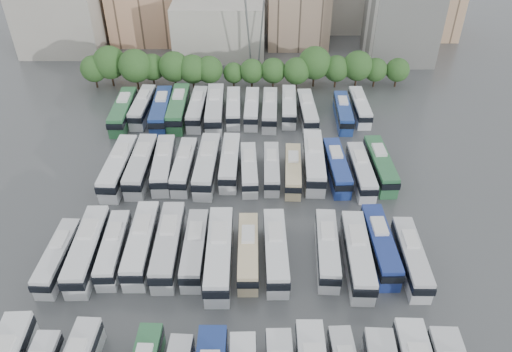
{
  "coord_description": "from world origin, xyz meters",
  "views": [
    {
      "loc": [
        2.92,
        -49.87,
        45.68
      ],
      "look_at": [
        2.54,
        7.85,
        3.0
      ],
      "focal_mm": 35.0,
      "sensor_mm": 36.0,
      "label": 1
    }
  ],
  "objects_px": {
    "bus_r3_s5": "(215,109)",
    "bus_r1_s7": "(248,252)",
    "bus_r2_s3": "(164,164)",
    "bus_r2_s11": "(337,167)",
    "bus_r1_s10": "(327,249)",
    "bus_r1_s4": "(168,245)",
    "bus_r1_s0": "(58,257)",
    "bus_r2_s5": "(207,165)",
    "bus_r2_s10": "(314,161)",
    "bus_r1_s13": "(411,257)",
    "bus_r2_s6": "(230,162)",
    "bus_r1_s8": "(276,251)",
    "bus_r2_s9": "(293,170)",
    "bus_r3_s9": "(289,106)",
    "bus_r3_s0": "(123,111)",
    "bus_r3_s3": "(178,108)",
    "bus_r2_s7": "(249,169)",
    "bus_r1_s6": "(219,254)",
    "bus_r1_s12": "(380,245)",
    "bus_r2_s2": "(141,165)",
    "bus_r3_s12": "(343,112)",
    "bus_r1_s11": "(357,255)",
    "bus_r3_s4": "(198,108)",
    "bus_r2_s13": "(380,165)",
    "bus_r1_s5": "(195,249)",
    "bus_r3_s10": "(307,111)",
    "bus_r3_s6": "(234,107)",
    "bus_r1_s2": "(114,248)",
    "bus_r3_s7": "(252,108)",
    "bus_r3_s8": "(270,109)",
    "bus_r1_s1": "(88,249)",
    "bus_r3_s2": "(161,110)",
    "bus_r3_s1": "(143,106)",
    "bus_r2_s1": "(119,167)"
  },
  "relations": [
    {
      "from": "bus_r3_s5",
      "to": "bus_r1_s7",
      "type": "bearing_deg",
      "value": -80.94
    },
    {
      "from": "bus_r2_s3",
      "to": "bus_r2_s11",
      "type": "distance_m",
      "value": 26.39
    },
    {
      "from": "bus_r1_s10",
      "to": "bus_r1_s4",
      "type": "bearing_deg",
      "value": -178.08
    },
    {
      "from": "bus_r1_s0",
      "to": "bus_r2_s5",
      "type": "relative_size",
      "value": 0.84
    },
    {
      "from": "bus_r2_s10",
      "to": "bus_r1_s13",
      "type": "bearing_deg",
      "value": -61.33
    },
    {
      "from": "bus_r1_s7",
      "to": "bus_r2_s11",
      "type": "height_order",
      "value": "bus_r2_s11"
    },
    {
      "from": "bus_r1_s10",
      "to": "bus_r2_s6",
      "type": "height_order",
      "value": "bus_r2_s6"
    },
    {
      "from": "bus_r1_s8",
      "to": "bus_r2_s9",
      "type": "height_order",
      "value": "bus_r1_s8"
    },
    {
      "from": "bus_r1_s8",
      "to": "bus_r3_s9",
      "type": "distance_m",
      "value": 37.34
    },
    {
      "from": "bus_r3_s0",
      "to": "bus_r2_s10",
      "type": "bearing_deg",
      "value": -26.06
    },
    {
      "from": "bus_r1_s7",
      "to": "bus_r1_s4",
      "type": "bearing_deg",
      "value": 174.2
    },
    {
      "from": "bus_r3_s3",
      "to": "bus_r2_s7",
      "type": "bearing_deg",
      "value": -54.85
    },
    {
      "from": "bus_r1_s6",
      "to": "bus_r1_s12",
      "type": "height_order",
      "value": "bus_r1_s6"
    },
    {
      "from": "bus_r2_s2",
      "to": "bus_r3_s12",
      "type": "xyz_separation_m",
      "value": [
        32.97,
        17.03,
        -0.25
      ]
    },
    {
      "from": "bus_r1_s11",
      "to": "bus_r3_s4",
      "type": "distance_m",
      "value": 43.42
    },
    {
      "from": "bus_r1_s7",
      "to": "bus_r3_s5",
      "type": "xyz_separation_m",
      "value": [
        -6.68,
        35.57,
        0.33
      ]
    },
    {
      "from": "bus_r2_s13",
      "to": "bus_r2_s5",
      "type": "bearing_deg",
      "value": 178.06
    },
    {
      "from": "bus_r1_s5",
      "to": "bus_r1_s12",
      "type": "xyz_separation_m",
      "value": [
        23.01,
        0.71,
        0.1
      ]
    },
    {
      "from": "bus_r1_s4",
      "to": "bus_r3_s10",
      "type": "distance_m",
      "value": 39.79
    },
    {
      "from": "bus_r3_s10",
      "to": "bus_r3_s12",
      "type": "xyz_separation_m",
      "value": [
        6.4,
        -0.27,
        -0.08
      ]
    },
    {
      "from": "bus_r2_s6",
      "to": "bus_r3_s9",
      "type": "relative_size",
      "value": 1.04
    },
    {
      "from": "bus_r2_s2",
      "to": "bus_r3_s4",
      "type": "height_order",
      "value": "bus_r2_s2"
    },
    {
      "from": "bus_r2_s13",
      "to": "bus_r3_s6",
      "type": "distance_m",
      "value": 29.46
    },
    {
      "from": "bus_r1_s2",
      "to": "bus_r1_s12",
      "type": "height_order",
      "value": "bus_r1_s12"
    },
    {
      "from": "bus_r1_s4",
      "to": "bus_r3_s7",
      "type": "relative_size",
      "value": 1.14
    },
    {
      "from": "bus_r1_s5",
      "to": "bus_r1_s6",
      "type": "distance_m",
      "value": 3.32
    },
    {
      "from": "bus_r2_s6",
      "to": "bus_r3_s5",
      "type": "bearing_deg",
      "value": 103.16
    },
    {
      "from": "bus_r2_s3",
      "to": "bus_r2_s9",
      "type": "bearing_deg",
      "value": -6.42
    },
    {
      "from": "bus_r2_s5",
      "to": "bus_r3_s9",
      "type": "xyz_separation_m",
      "value": [
        13.33,
        19.13,
        -0.25
      ]
    },
    {
      "from": "bus_r1_s8",
      "to": "bus_r3_s8",
      "type": "relative_size",
      "value": 1.04
    },
    {
      "from": "bus_r2_s9",
      "to": "bus_r3_s8",
      "type": "height_order",
      "value": "bus_r3_s8"
    },
    {
      "from": "bus_r1_s11",
      "to": "bus_r1_s13",
      "type": "relative_size",
      "value": 1.1
    },
    {
      "from": "bus_r1_s1",
      "to": "bus_r2_s5",
      "type": "bearing_deg",
      "value": 52.7
    },
    {
      "from": "bus_r3_s2",
      "to": "bus_r3_s3",
      "type": "xyz_separation_m",
      "value": [
        2.96,
        0.74,
        0.04
      ]
    },
    {
      "from": "bus_r1_s8",
      "to": "bus_r3_s6",
      "type": "bearing_deg",
      "value": 98.99
    },
    {
      "from": "bus_r2_s11",
      "to": "bus_r3_s7",
      "type": "relative_size",
      "value": 1.05
    },
    {
      "from": "bus_r1_s8",
      "to": "bus_r2_s9",
      "type": "xyz_separation_m",
      "value": [
        3.05,
        17.21,
        -0.22
      ]
    },
    {
      "from": "bus_r3_s3",
      "to": "bus_r1_s13",
      "type": "bearing_deg",
      "value": -48.42
    },
    {
      "from": "bus_r1_s2",
      "to": "bus_r3_s12",
      "type": "distance_m",
      "value": 47.84
    },
    {
      "from": "bus_r2_s3",
      "to": "bus_r3_s9",
      "type": "bearing_deg",
      "value": 40.22
    },
    {
      "from": "bus_r1_s6",
      "to": "bus_r3_s6",
      "type": "bearing_deg",
      "value": 89.06
    },
    {
      "from": "bus_r1_s4",
      "to": "bus_r2_s2",
      "type": "distance_m",
      "value": 18.41
    },
    {
      "from": "bus_r1_s2",
      "to": "bus_r3_s10",
      "type": "relative_size",
      "value": 0.96
    },
    {
      "from": "bus_r2_s9",
      "to": "bus_r3_s1",
      "type": "height_order",
      "value": "bus_r3_s1"
    },
    {
      "from": "bus_r1_s7",
      "to": "bus_r3_s1",
      "type": "distance_m",
      "value": 41.86
    },
    {
      "from": "bus_r1_s2",
      "to": "bus_r2_s10",
      "type": "distance_m",
      "value": 32.32
    },
    {
      "from": "bus_r1_s2",
      "to": "bus_r3_s4",
      "type": "height_order",
      "value": "bus_r3_s4"
    },
    {
      "from": "bus_r1_s4",
      "to": "bus_r2_s13",
      "type": "height_order",
      "value": "bus_r1_s4"
    },
    {
      "from": "bus_r3_s2",
      "to": "bus_r3_s10",
      "type": "bearing_deg",
      "value": -1.36
    },
    {
      "from": "bus_r2_s11",
      "to": "bus_r2_s1",
      "type": "bearing_deg",
      "value": 177.92
    }
  ]
}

